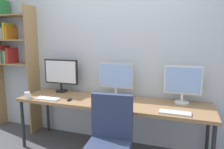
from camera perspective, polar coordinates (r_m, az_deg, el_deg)
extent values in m
cube|color=silver|center=(3.13, 2.27, 4.86)|extent=(4.99, 0.10, 2.60)
cube|color=#936D47|center=(2.84, -0.34, -7.53)|extent=(2.59, 0.68, 0.04)
cylinder|color=#262628|center=(3.36, -23.04, -12.27)|extent=(0.04, 0.04, 0.70)
cylinder|color=#262628|center=(3.78, -17.04, -9.50)|extent=(0.04, 0.04, 0.70)
cylinder|color=#262628|center=(3.11, 24.54, -14.18)|extent=(0.04, 0.04, 0.70)
cube|color=#9E7A4C|center=(3.69, -20.61, 0.93)|extent=(0.03, 0.28, 2.08)
cube|color=#9E7A4C|center=(3.95, -25.15, 2.68)|extent=(0.76, 0.28, 0.02)
cube|color=#9E7A4C|center=(3.93, -25.56, 8.41)|extent=(0.76, 0.28, 0.02)
cube|color=#9E7A4C|center=(3.95, -25.99, 14.15)|extent=(0.76, 0.28, 0.02)
cube|color=gold|center=(4.12, -27.72, 4.24)|extent=(0.04, 0.22, 0.19)
cube|color=red|center=(4.08, -27.32, 4.93)|extent=(0.04, 0.22, 0.29)
cube|color=gray|center=(4.05, -26.97, 4.44)|extent=(0.03, 0.22, 0.22)
cube|color=#287F3D|center=(4.02, -26.37, 4.30)|extent=(0.05, 0.22, 0.20)
cube|color=tan|center=(3.99, -26.05, 4.34)|extent=(0.03, 0.22, 0.21)
cube|color=red|center=(3.96, -25.51, 4.68)|extent=(0.04, 0.22, 0.25)
cube|color=teal|center=(4.10, -27.87, 10.37)|extent=(0.05, 0.22, 0.28)
cube|color=orange|center=(4.05, -27.41, 9.80)|extent=(0.03, 0.22, 0.19)
cube|color=tan|center=(4.03, -26.99, 9.93)|extent=(0.02, 0.22, 0.20)
cube|color=tan|center=(3.99, -26.73, 9.83)|extent=(0.04, 0.22, 0.18)
cube|color=gold|center=(3.96, -26.29, 10.48)|extent=(0.03, 0.22, 0.27)
cube|color=orange|center=(3.94, -25.73, 10.09)|extent=(0.03, 0.22, 0.21)
cube|color=tan|center=(4.11, -28.21, 15.64)|extent=(0.04, 0.22, 0.24)
cube|color=#8C338C|center=(4.08, -27.66, 15.48)|extent=(0.04, 0.22, 0.21)
cube|color=#287F3D|center=(4.04, -27.36, 15.84)|extent=(0.04, 0.22, 0.24)
cube|color=navy|center=(2.22, -1.22, -19.68)|extent=(0.48, 0.48, 0.08)
cube|color=navy|center=(2.27, 0.02, -11.21)|extent=(0.44, 0.11, 0.48)
cylinder|color=black|center=(3.41, -13.51, -4.38)|extent=(0.18, 0.18, 0.02)
cylinder|color=black|center=(3.40, -13.56, -3.31)|extent=(0.03, 0.03, 0.11)
cube|color=black|center=(3.36, -13.67, 0.75)|extent=(0.57, 0.03, 0.38)
cube|color=white|center=(3.34, -13.83, 0.71)|extent=(0.53, 0.01, 0.34)
cylinder|color=silver|center=(3.03, 1.02, -5.88)|extent=(0.18, 0.18, 0.02)
cylinder|color=silver|center=(3.01, 1.02, -4.70)|extent=(0.03, 0.03, 0.11)
cube|color=silver|center=(2.97, 1.07, -0.28)|extent=(0.50, 0.03, 0.36)
cube|color=#8CB2F2|center=(2.95, 0.96, -0.33)|extent=(0.46, 0.01, 0.32)
cylinder|color=silver|center=(2.88, 18.38, -7.18)|extent=(0.18, 0.18, 0.02)
cylinder|color=silver|center=(2.87, 18.44, -6.02)|extent=(0.03, 0.03, 0.10)
cube|color=silver|center=(2.82, 18.70, -1.43)|extent=(0.47, 0.03, 0.36)
cube|color=#8CB2F2|center=(2.80, 18.69, -1.50)|extent=(0.43, 0.01, 0.33)
cube|color=silver|center=(3.03, -17.10, -6.30)|extent=(0.34, 0.13, 0.02)
cube|color=silver|center=(2.63, -2.06, -8.28)|extent=(0.34, 0.13, 0.02)
cube|color=silver|center=(2.46, 16.72, -9.95)|extent=(0.34, 0.13, 0.02)
ellipsoid|color=black|center=(2.90, -11.55, -6.63)|extent=(0.06, 0.10, 0.03)
cylinder|color=white|center=(3.17, -21.99, -5.24)|extent=(0.08, 0.08, 0.09)
torus|color=white|center=(3.14, -21.44, -5.33)|extent=(0.06, 0.01, 0.06)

